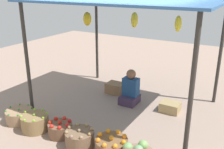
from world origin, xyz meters
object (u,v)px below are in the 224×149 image
at_px(basket_green_chilies, 20,116).
at_px(wooden_crate_stacked_rear, 115,88).
at_px(vendor_person, 130,90).
at_px(basket_limes, 35,122).
at_px(basket_red_tomatoes, 60,129).
at_px(wooden_crate_near_vendor, 170,107).
at_px(basket_oranges, 111,146).
at_px(basket_potatoes, 80,138).

height_order(basket_green_chilies, wooden_crate_stacked_rear, basket_green_chilies).
bearing_deg(vendor_person, basket_green_chilies, -128.66).
distance_m(vendor_person, basket_limes, 2.14).
xyz_separation_m(basket_limes, basket_red_tomatoes, (0.53, 0.08, -0.02)).
relative_size(basket_limes, wooden_crate_stacked_rear, 1.21).
relative_size(basket_red_tomatoes, wooden_crate_near_vendor, 1.06).
relative_size(basket_green_chilies, basket_limes, 1.03).
relative_size(basket_green_chilies, wooden_crate_near_vendor, 1.30).
relative_size(vendor_person, basket_limes, 1.57).
relative_size(basket_red_tomatoes, basket_oranges, 0.82).
relative_size(basket_red_tomatoes, basket_potatoes, 0.88).
xyz_separation_m(basket_limes, wooden_crate_stacked_rear, (0.43, 2.22, -0.02)).
height_order(vendor_person, wooden_crate_near_vendor, vendor_person).
bearing_deg(wooden_crate_stacked_rear, basket_green_chilies, -112.71).
bearing_deg(basket_green_chilies, basket_limes, -7.03).
bearing_deg(wooden_crate_near_vendor, wooden_crate_stacked_rear, 169.13).
height_order(basket_green_chilies, basket_potatoes, basket_potatoes).
distance_m(basket_limes, wooden_crate_stacked_rear, 2.26).
bearing_deg(basket_potatoes, basket_limes, -179.66).
distance_m(basket_oranges, wooden_crate_near_vendor, 1.89).
height_order(vendor_person, basket_oranges, vendor_person).
xyz_separation_m(basket_green_chilies, wooden_crate_near_vendor, (2.38, 1.87, -0.02)).
height_order(basket_potatoes, wooden_crate_stacked_rear, basket_potatoes).
distance_m(basket_limes, wooden_crate_near_vendor, 2.71).
bearing_deg(basket_green_chilies, basket_red_tomatoes, 1.38).
bearing_deg(basket_green_chilies, vendor_person, 51.34).
height_order(basket_limes, basket_potatoes, basket_limes).
height_order(basket_green_chilies, basket_red_tomatoes, basket_red_tomatoes).
distance_m(basket_red_tomatoes, wooden_crate_near_vendor, 2.31).
bearing_deg(basket_red_tomatoes, basket_green_chilies, -178.62).
bearing_deg(basket_green_chilies, wooden_crate_stacked_rear, 67.29).
xyz_separation_m(basket_potatoes, basket_oranges, (0.56, 0.07, 0.00)).
bearing_deg(basket_red_tomatoes, vendor_person, 75.59).
relative_size(basket_potatoes, basket_oranges, 0.93).
xyz_separation_m(basket_potatoes, wooden_crate_stacked_rear, (-0.58, 2.21, -0.02)).
distance_m(basket_potatoes, basket_oranges, 0.57).
distance_m(vendor_person, wooden_crate_near_vendor, 0.93).
height_order(vendor_person, basket_potatoes, vendor_person).
distance_m(basket_green_chilies, wooden_crate_near_vendor, 3.03).
height_order(basket_red_tomatoes, wooden_crate_near_vendor, basket_red_tomatoes).
bearing_deg(basket_oranges, basket_red_tomatoes, 179.70).
distance_m(basket_limes, basket_red_tomatoes, 0.53).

